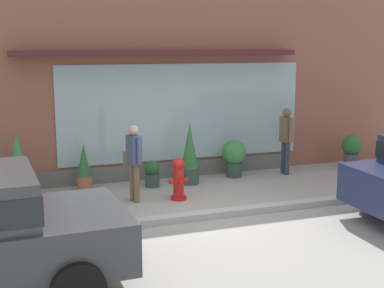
{
  "coord_description": "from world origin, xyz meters",
  "views": [
    {
      "loc": [
        -3.49,
        -8.86,
        3.1
      ],
      "look_at": [
        0.15,
        1.2,
        1.11
      ],
      "focal_mm": 50.16,
      "sensor_mm": 36.0,
      "label": 1
    }
  ],
  "objects_px": {
    "potted_plant_low_front": "(18,166)",
    "pedestrian_passerby": "(286,136)",
    "potted_plant_corner_tall": "(190,155)",
    "potted_plant_doorstep": "(352,149)",
    "potted_plant_near_hydrant": "(152,173)",
    "potted_plant_trailing_edge": "(234,156)",
    "pedestrian_with_handbag": "(134,158)",
    "potted_plant_by_entrance": "(84,168)",
    "fire_hydrant": "(179,178)"
  },
  "relations": [
    {
      "from": "potted_plant_corner_tall",
      "to": "potted_plant_trailing_edge",
      "type": "distance_m",
      "value": 1.24
    },
    {
      "from": "pedestrian_passerby",
      "to": "potted_plant_corner_tall",
      "type": "relative_size",
      "value": 1.16
    },
    {
      "from": "potted_plant_low_front",
      "to": "potted_plant_trailing_edge",
      "type": "xyz_separation_m",
      "value": [
        4.87,
        0.1,
        -0.14
      ]
    },
    {
      "from": "fire_hydrant",
      "to": "potted_plant_near_hydrant",
      "type": "bearing_deg",
      "value": 101.61
    },
    {
      "from": "fire_hydrant",
      "to": "potted_plant_corner_tall",
      "type": "bearing_deg",
      "value": 60.19
    },
    {
      "from": "potted_plant_near_hydrant",
      "to": "potted_plant_trailing_edge",
      "type": "xyz_separation_m",
      "value": [
        2.08,
        0.22,
        0.21
      ]
    },
    {
      "from": "fire_hydrant",
      "to": "potted_plant_near_hydrant",
      "type": "relative_size",
      "value": 1.45
    },
    {
      "from": "pedestrian_with_handbag",
      "to": "potted_plant_doorstep",
      "type": "xyz_separation_m",
      "value": [
        5.96,
        1.06,
        -0.41
      ]
    },
    {
      "from": "potted_plant_doorstep",
      "to": "potted_plant_trailing_edge",
      "type": "bearing_deg",
      "value": 178.33
    },
    {
      "from": "fire_hydrant",
      "to": "potted_plant_corner_tall",
      "type": "relative_size",
      "value": 0.62
    },
    {
      "from": "potted_plant_near_hydrant",
      "to": "fire_hydrant",
      "type": "bearing_deg",
      "value": -78.39
    },
    {
      "from": "potted_plant_near_hydrant",
      "to": "potted_plant_corner_tall",
      "type": "distance_m",
      "value": 0.94
    },
    {
      "from": "fire_hydrant",
      "to": "potted_plant_doorstep",
      "type": "distance_m",
      "value": 5.24
    },
    {
      "from": "potted_plant_low_front",
      "to": "pedestrian_passerby",
      "type": "bearing_deg",
      "value": -0.59
    },
    {
      "from": "fire_hydrant",
      "to": "potted_plant_corner_tall",
      "type": "distance_m",
      "value": 1.3
    },
    {
      "from": "fire_hydrant",
      "to": "potted_plant_low_front",
      "type": "height_order",
      "value": "potted_plant_low_front"
    },
    {
      "from": "potted_plant_low_front",
      "to": "potted_plant_trailing_edge",
      "type": "height_order",
      "value": "potted_plant_low_front"
    },
    {
      "from": "fire_hydrant",
      "to": "pedestrian_passerby",
      "type": "xyz_separation_m",
      "value": [
        3.13,
        1.2,
        0.49
      ]
    },
    {
      "from": "potted_plant_by_entrance",
      "to": "potted_plant_trailing_edge",
      "type": "height_order",
      "value": "potted_plant_by_entrance"
    },
    {
      "from": "pedestrian_with_handbag",
      "to": "potted_plant_low_front",
      "type": "distance_m",
      "value": 2.41
    },
    {
      "from": "potted_plant_near_hydrant",
      "to": "potted_plant_trailing_edge",
      "type": "bearing_deg",
      "value": 6.09
    },
    {
      "from": "potted_plant_low_front",
      "to": "potted_plant_by_entrance",
      "type": "xyz_separation_m",
      "value": [
        1.35,
        0.12,
        -0.16
      ]
    },
    {
      "from": "potted_plant_low_front",
      "to": "potted_plant_trailing_edge",
      "type": "bearing_deg",
      "value": 1.18
    },
    {
      "from": "potted_plant_corner_tall",
      "to": "potted_plant_doorstep",
      "type": "distance_m",
      "value": 4.46
    },
    {
      "from": "potted_plant_near_hydrant",
      "to": "potted_plant_low_front",
      "type": "bearing_deg",
      "value": 177.52
    },
    {
      "from": "potted_plant_trailing_edge",
      "to": "potted_plant_near_hydrant",
      "type": "bearing_deg",
      "value": -173.91
    },
    {
      "from": "potted_plant_corner_tall",
      "to": "potted_plant_trailing_edge",
      "type": "height_order",
      "value": "potted_plant_corner_tall"
    },
    {
      "from": "pedestrian_passerby",
      "to": "potted_plant_near_hydrant",
      "type": "bearing_deg",
      "value": -93.77
    },
    {
      "from": "potted_plant_by_entrance",
      "to": "potted_plant_near_hydrant",
      "type": "xyz_separation_m",
      "value": [
        1.45,
        -0.25,
        -0.18
      ]
    },
    {
      "from": "pedestrian_with_handbag",
      "to": "potted_plant_near_hydrant",
      "type": "relative_size",
      "value": 2.62
    },
    {
      "from": "potted_plant_trailing_edge",
      "to": "fire_hydrant",
      "type": "bearing_deg",
      "value": -143.59
    },
    {
      "from": "pedestrian_with_handbag",
      "to": "pedestrian_passerby",
      "type": "relative_size",
      "value": 0.96
    },
    {
      "from": "fire_hydrant",
      "to": "potted_plant_near_hydrant",
      "type": "xyz_separation_m",
      "value": [
        -0.23,
        1.14,
        -0.13
      ]
    },
    {
      "from": "pedestrian_with_handbag",
      "to": "potted_plant_low_front",
      "type": "height_order",
      "value": "pedestrian_with_handbag"
    },
    {
      "from": "pedestrian_with_handbag",
      "to": "fire_hydrant",
      "type": "bearing_deg",
      "value": -118.45
    },
    {
      "from": "potted_plant_low_front",
      "to": "potted_plant_near_hydrant",
      "type": "distance_m",
      "value": 2.82
    },
    {
      "from": "potted_plant_near_hydrant",
      "to": "potted_plant_doorstep",
      "type": "distance_m",
      "value": 5.33
    },
    {
      "from": "fire_hydrant",
      "to": "pedestrian_passerby",
      "type": "bearing_deg",
      "value": 20.91
    },
    {
      "from": "pedestrian_with_handbag",
      "to": "potted_plant_corner_tall",
      "type": "height_order",
      "value": "pedestrian_with_handbag"
    },
    {
      "from": "pedestrian_with_handbag",
      "to": "potted_plant_near_hydrant",
      "type": "bearing_deg",
      "value": -49.8
    },
    {
      "from": "potted_plant_corner_tall",
      "to": "potted_plant_doorstep",
      "type": "relative_size",
      "value": 1.65
    },
    {
      "from": "potted_plant_trailing_edge",
      "to": "potted_plant_low_front",
      "type": "bearing_deg",
      "value": -178.82
    },
    {
      "from": "pedestrian_passerby",
      "to": "potted_plant_doorstep",
      "type": "relative_size",
      "value": 1.92
    },
    {
      "from": "potted_plant_by_entrance",
      "to": "potted_plant_near_hydrant",
      "type": "height_order",
      "value": "potted_plant_by_entrance"
    },
    {
      "from": "pedestrian_with_handbag",
      "to": "potted_plant_low_front",
      "type": "relative_size",
      "value": 1.14
    },
    {
      "from": "fire_hydrant",
      "to": "potted_plant_trailing_edge",
      "type": "height_order",
      "value": "potted_plant_trailing_edge"
    },
    {
      "from": "pedestrian_with_handbag",
      "to": "potted_plant_low_front",
      "type": "xyz_separation_m",
      "value": [
        -2.16,
        1.06,
        -0.24
      ]
    },
    {
      "from": "potted_plant_near_hydrant",
      "to": "potted_plant_doorstep",
      "type": "bearing_deg",
      "value": 1.37
    },
    {
      "from": "potted_plant_near_hydrant",
      "to": "potted_plant_trailing_edge",
      "type": "distance_m",
      "value": 2.1
    },
    {
      "from": "potted_plant_by_entrance",
      "to": "potted_plant_corner_tall",
      "type": "bearing_deg",
      "value": -6.71
    }
  ]
}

